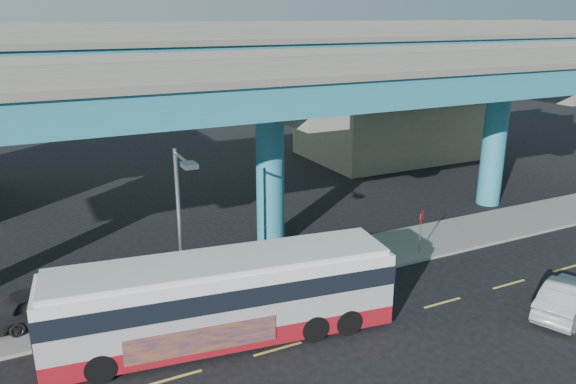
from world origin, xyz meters
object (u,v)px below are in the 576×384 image
parked_car (41,303)px  stop_sign (421,223)px  sedan (568,297)px  street_lamp (182,211)px  transit_bus (223,296)px

parked_car → stop_sign: (18.12, -1.55, 0.95)m
sedan → street_lamp: street_lamp is taller
transit_bus → street_lamp: bearing=117.4°
transit_bus → parked_car: 7.74m
transit_bus → stop_sign: transit_bus is taller
sedan → transit_bus: bearing=48.7°
transit_bus → sedan: bearing=-11.0°
parked_car → street_lamp: 7.05m
sedan → stop_sign: stop_sign is taller
sedan → parked_car: parked_car is taller
parked_car → street_lamp: street_lamp is taller
transit_bus → sedan: size_ratio=2.79×
stop_sign → parked_car: bearing=162.1°
street_lamp → stop_sign: (12.67, 0.72, -2.90)m
stop_sign → transit_bus: bearing=-179.2°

